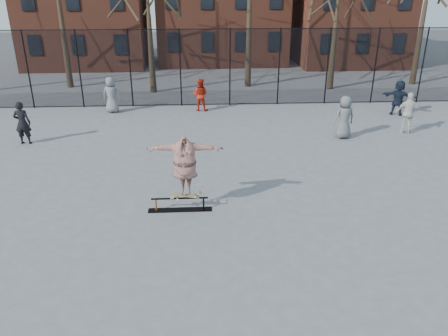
{
  "coord_description": "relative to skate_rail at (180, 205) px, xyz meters",
  "views": [
    {
      "loc": [
        -0.44,
        -10.07,
        6.23
      ],
      "look_at": [
        0.23,
        1.5,
        1.23
      ],
      "focal_mm": 35.0,
      "sensor_mm": 36.0,
      "label": 1
    }
  ],
  "objects": [
    {
      "name": "skater",
      "position": [
        0.2,
        0.0,
        1.22
      ],
      "size": [
        2.17,
        0.64,
        1.75
      ],
      "primitive_type": "imported",
      "rotation": [
        0.0,
        0.0,
        -0.03
      ],
      "color": "#48327D",
      "rests_on": "skateboard"
    },
    {
      "name": "skateboard",
      "position": [
        0.2,
        0.0,
        0.3
      ],
      "size": [
        0.8,
        0.19,
        0.1
      ],
      "primitive_type": null,
      "color": "olive",
      "rests_on": "skate_rail"
    },
    {
      "name": "bystander_extra",
      "position": [
        6.74,
        6.04,
        0.75
      ],
      "size": [
        0.99,
        0.75,
        1.83
      ],
      "primitive_type": "imported",
      "rotation": [
        0.0,
        0.0,
        3.35
      ],
      "color": "#5A5A5E",
      "rests_on": "ground"
    },
    {
      "name": "bystander_navy",
      "position": [
        10.52,
        9.35,
        0.71
      ],
      "size": [
        1.64,
        1.3,
        1.74
      ],
      "primitive_type": "imported",
      "rotation": [
        0.0,
        0.0,
        2.57
      ],
      "color": "black",
      "rests_on": "ground"
    },
    {
      "name": "skate_rail",
      "position": [
        0.0,
        0.0,
        0.0
      ],
      "size": [
        1.87,
        0.29,
        0.41
      ],
      "color": "black",
      "rests_on": "ground"
    },
    {
      "name": "ground",
      "position": [
        1.08,
        -1.3,
        -0.16
      ],
      "size": [
        100.0,
        100.0,
        0.0
      ],
      "primitive_type": "plane",
      "color": "#5D5D62"
    },
    {
      "name": "bystander_red",
      "position": [
        0.69,
        10.7,
        0.67
      ],
      "size": [
        0.92,
        0.79,
        1.66
      ],
      "primitive_type": "imported",
      "rotation": [
        0.0,
        0.0,
        2.92
      ],
      "color": "#B1200F",
      "rests_on": "ground"
    },
    {
      "name": "fence",
      "position": [
        1.07,
        11.7,
        1.89
      ],
      "size": [
        34.03,
        0.07,
        4.0
      ],
      "color": "black",
      "rests_on": "ground"
    },
    {
      "name": "bystander_white",
      "position": [
        9.72,
        6.51,
        0.75
      ],
      "size": [
        1.15,
        0.71,
        1.82
      ],
      "primitive_type": "imported",
      "rotation": [
        0.0,
        0.0,
        2.88
      ],
      "color": "beige",
      "rests_on": "ground"
    },
    {
      "name": "bystander_grey",
      "position": [
        -3.8,
        10.59,
        0.75
      ],
      "size": [
        0.94,
        0.67,
        1.82
      ],
      "primitive_type": "imported",
      "rotation": [
        0.0,
        0.0,
        3.04
      ],
      "color": "slate",
      "rests_on": "ground"
    },
    {
      "name": "bystander_black",
      "position": [
        -6.59,
        6.11,
        0.73
      ],
      "size": [
        0.65,
        0.43,
        1.78
      ],
      "primitive_type": "imported",
      "rotation": [
        0.0,
        0.0,
        3.16
      ],
      "color": "black",
      "rests_on": "ground"
    }
  ]
}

